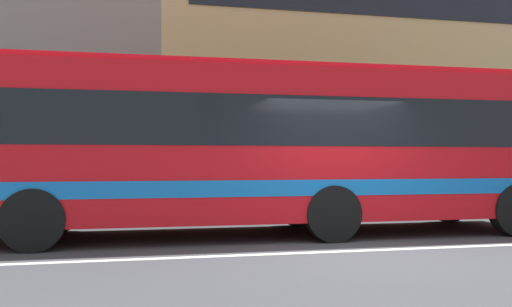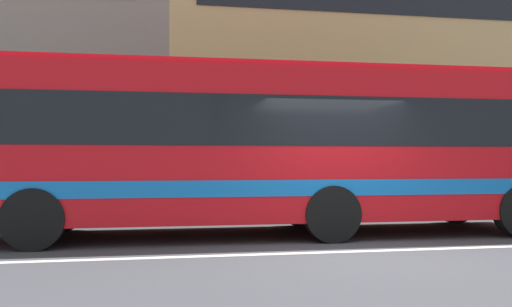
% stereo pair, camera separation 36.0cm
% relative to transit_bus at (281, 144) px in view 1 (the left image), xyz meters
% --- Properties ---
extents(ground_plane, '(160.00, 160.00, 0.00)m').
position_rel_transit_bus_xyz_m(ground_plane, '(0.70, -2.07, -1.76)').
color(ground_plane, '#414348').
extents(lane_centre_line, '(60.00, 0.16, 0.01)m').
position_rel_transit_bus_xyz_m(lane_centre_line, '(0.70, -2.07, -1.76)').
color(lane_centre_line, silver).
rests_on(lane_centre_line, ground_plane).
extents(hedge_row_far, '(23.31, 1.10, 1.08)m').
position_rel_transit_bus_xyz_m(hedge_row_far, '(0.36, 3.33, -1.22)').
color(hedge_row_far, '#285728').
rests_on(hedge_row_far, ground_plane).
extents(apartment_block_right, '(20.72, 10.53, 13.05)m').
position_rel_transit_bus_xyz_m(apartment_block_right, '(8.20, 11.39, 4.76)').
color(apartment_block_right, tan).
rests_on(apartment_block_right, ground_plane).
extents(transit_bus, '(10.65, 2.63, 3.20)m').
position_rel_transit_bus_xyz_m(transit_bus, '(0.00, 0.00, 0.00)').
color(transit_bus, red).
rests_on(transit_bus, ground_plane).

